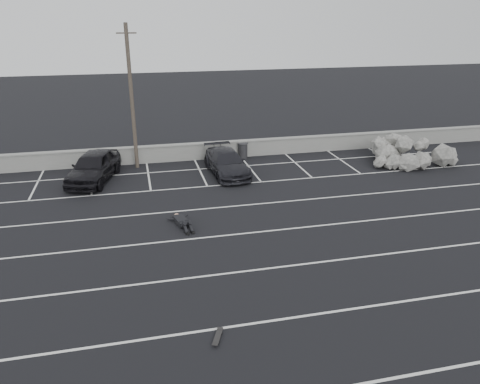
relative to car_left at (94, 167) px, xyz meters
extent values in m
plane|color=black|center=(4.93, -11.31, -0.82)|extent=(120.00, 120.00, 0.00)
cube|color=gray|center=(4.93, 2.69, -0.32)|extent=(50.00, 0.35, 1.00)
cube|color=gray|center=(4.93, 2.69, 0.20)|extent=(50.00, 0.45, 0.08)
cube|color=silver|center=(4.93, -14.31, -0.81)|extent=(36.00, 0.10, 0.01)
cube|color=silver|center=(4.93, -11.31, -0.81)|extent=(36.00, 0.10, 0.01)
cube|color=silver|center=(4.93, -8.31, -0.81)|extent=(36.00, 0.10, 0.01)
cube|color=silver|center=(4.93, -5.31, -0.81)|extent=(36.00, 0.10, 0.01)
cube|color=silver|center=(4.93, -2.31, -0.81)|extent=(36.00, 0.10, 0.01)
cube|color=silver|center=(4.93, 0.69, -0.81)|extent=(36.00, 0.10, 0.01)
cube|color=silver|center=(-3.07, 0.19, -0.81)|extent=(0.10, 5.00, 0.01)
cube|color=silver|center=(-0.07, 0.19, -0.81)|extent=(0.10, 5.00, 0.01)
cube|color=silver|center=(2.93, 0.19, -0.81)|extent=(0.10, 5.00, 0.01)
cube|color=silver|center=(5.93, 0.19, -0.81)|extent=(0.10, 5.00, 0.01)
cube|color=silver|center=(8.93, 0.19, -0.81)|extent=(0.10, 5.00, 0.01)
cube|color=silver|center=(11.93, 0.19, -0.81)|extent=(0.10, 5.00, 0.01)
cube|color=silver|center=(14.93, 0.19, -0.81)|extent=(0.10, 5.00, 0.01)
cube|color=silver|center=(17.93, 0.19, -0.81)|extent=(0.10, 5.00, 0.01)
imported|color=black|center=(0.00, 0.00, 0.00)|extent=(3.25, 5.15, 1.63)
imported|color=black|center=(7.37, -0.52, -0.14)|extent=(2.23, 4.80, 1.36)
cylinder|color=#4C4238|center=(2.35, 1.89, 3.30)|extent=(0.22, 0.22, 8.23)
cube|color=#4C4238|center=(2.35, 1.89, 6.86)|extent=(1.10, 0.07, 0.07)
cylinder|color=#252528|center=(8.99, 2.29, -0.35)|extent=(0.70, 0.70, 0.93)
cylinder|color=#252528|center=(8.99, 2.29, 0.14)|extent=(0.78, 0.78, 0.05)
cube|color=black|center=(4.16, -14.76, -0.74)|extent=(0.42, 0.68, 0.02)
cube|color=#252528|center=(4.24, -14.56, -0.77)|extent=(0.14, 0.09, 0.03)
cube|color=#252528|center=(4.07, -14.97, -0.77)|extent=(0.14, 0.09, 0.03)
cylinder|color=black|center=(4.17, -14.52, -0.79)|extent=(0.04, 0.05, 0.05)
cylinder|color=black|center=(4.32, -14.59, -0.79)|extent=(0.04, 0.05, 0.05)
cylinder|color=black|center=(4.00, -14.94, -0.79)|extent=(0.04, 0.05, 0.05)
cylinder|color=black|center=(4.15, -15.00, -0.79)|extent=(0.04, 0.05, 0.05)
camera|label=1|loc=(2.29, -25.61, 7.99)|focal=35.00mm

